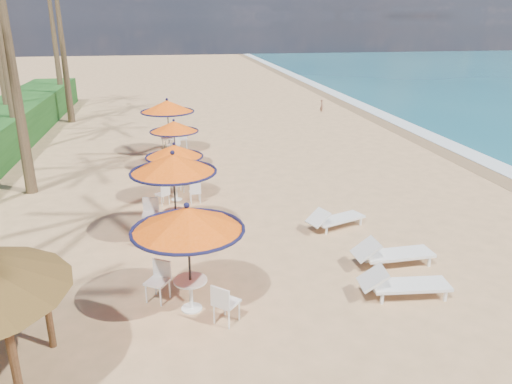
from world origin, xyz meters
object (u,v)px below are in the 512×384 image
at_px(station_2, 175,158).
at_px(station_4, 168,113).
at_px(station_0, 188,229).
at_px(lounger_mid, 390,253).
at_px(station_3, 174,133).
at_px(station_1, 170,172).
at_px(lounger_near, 401,283).
at_px(lounger_far, 334,219).

bearing_deg(station_2, station_4, 90.99).
bearing_deg(station_0, lounger_mid, 12.67).
height_order(station_3, station_4, station_4).
height_order(station_1, lounger_near, station_1).
xyz_separation_m(station_1, lounger_near, (5.24, -4.54, -1.69)).
bearing_deg(station_4, station_2, -89.01).
bearing_deg(station_4, station_0, -89.04).
relative_size(station_4, lounger_mid, 1.21).
xyz_separation_m(lounger_near, lounger_far, (-0.25, 4.20, -0.03)).
bearing_deg(station_3, station_4, 93.75).
bearing_deg(station_2, lounger_near, -56.66).
distance_m(lounger_near, lounger_far, 4.21).
height_order(station_0, station_2, station_0).
height_order(station_1, station_3, station_1).
height_order(station_2, lounger_mid, station_2).
bearing_deg(lounger_far, station_3, 101.56).
relative_size(station_0, station_1, 0.97).
distance_m(station_1, station_2, 3.20).
bearing_deg(station_0, station_3, 90.27).
bearing_deg(lounger_far, station_4, 94.80).
xyz_separation_m(station_2, lounger_near, (5.06, -7.69, -1.22)).
distance_m(station_0, station_3, 11.39).
bearing_deg(lounger_far, station_1, 155.45).
bearing_deg(station_0, lounger_near, -3.89).
bearing_deg(lounger_far, lounger_near, -107.21).
relative_size(station_1, station_4, 1.00).
distance_m(station_0, lounger_far, 6.30).
bearing_deg(station_3, lounger_near, -66.91).
bearing_deg(station_1, lounger_mid, -27.84).
bearing_deg(station_4, lounger_near, -70.38).
bearing_deg(station_2, station_3, 89.06).
distance_m(station_4, lounger_mid, 14.24).
relative_size(station_2, lounger_near, 0.98).
relative_size(station_2, station_3, 0.98).
xyz_separation_m(station_2, station_3, (0.07, 4.02, 0.03)).
relative_size(station_0, station_4, 0.97).
height_order(station_0, station_1, station_1).
xyz_separation_m(station_1, lounger_mid, (5.67, -2.99, -1.68)).
bearing_deg(station_1, station_4, 89.66).
height_order(station_3, lounger_mid, station_3).
bearing_deg(station_0, lounger_far, 39.49).
height_order(station_4, lounger_near, station_4).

